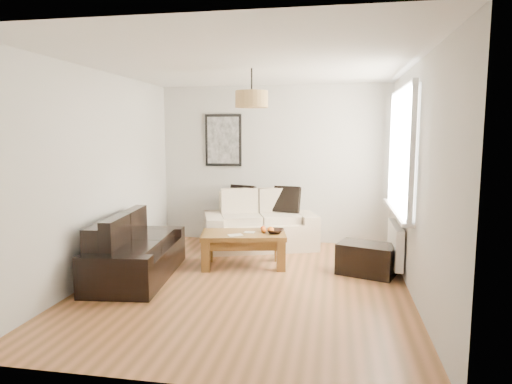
% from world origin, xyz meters
% --- Properties ---
extents(floor, '(4.50, 4.50, 0.00)m').
position_xyz_m(floor, '(0.00, 0.00, 0.00)').
color(floor, brown).
rests_on(floor, ground).
extents(ceiling, '(3.80, 4.50, 0.00)m').
position_xyz_m(ceiling, '(0.00, 0.00, 2.60)').
color(ceiling, white).
rests_on(ceiling, floor).
extents(wall_back, '(3.80, 0.04, 2.60)m').
position_xyz_m(wall_back, '(0.00, 2.25, 1.30)').
color(wall_back, silver).
rests_on(wall_back, floor).
extents(wall_front, '(3.80, 0.04, 2.60)m').
position_xyz_m(wall_front, '(0.00, -2.25, 1.30)').
color(wall_front, silver).
rests_on(wall_front, floor).
extents(wall_left, '(0.04, 4.50, 2.60)m').
position_xyz_m(wall_left, '(-1.90, 0.00, 1.30)').
color(wall_left, silver).
rests_on(wall_left, floor).
extents(wall_right, '(0.04, 4.50, 2.60)m').
position_xyz_m(wall_right, '(1.90, 0.00, 1.30)').
color(wall_right, silver).
rests_on(wall_right, floor).
extents(window_bay, '(0.14, 1.90, 1.60)m').
position_xyz_m(window_bay, '(1.86, 0.80, 1.60)').
color(window_bay, white).
rests_on(window_bay, wall_right).
extents(radiator, '(0.10, 0.90, 0.52)m').
position_xyz_m(radiator, '(1.82, 0.80, 0.38)').
color(radiator, white).
rests_on(radiator, wall_right).
extents(poster, '(0.62, 0.04, 0.87)m').
position_xyz_m(poster, '(-0.85, 2.22, 1.70)').
color(poster, black).
rests_on(poster, wall_back).
extents(pendant_shade, '(0.40, 0.40, 0.20)m').
position_xyz_m(pendant_shade, '(0.00, 0.30, 2.23)').
color(pendant_shade, tan).
rests_on(pendant_shade, ceiling).
extents(loveseat_cream, '(1.95, 1.46, 0.86)m').
position_xyz_m(loveseat_cream, '(-0.15, 1.78, 0.43)').
color(loveseat_cream, beige).
rests_on(loveseat_cream, floor).
extents(sofa_leather, '(1.01, 1.80, 0.74)m').
position_xyz_m(sofa_leather, '(-1.43, 0.01, 0.37)').
color(sofa_leather, black).
rests_on(sofa_leather, floor).
extents(coffee_table, '(1.24, 0.84, 0.47)m').
position_xyz_m(coffee_table, '(-0.20, 0.72, 0.23)').
color(coffee_table, brown).
rests_on(coffee_table, floor).
extents(ottoman, '(0.82, 0.66, 0.40)m').
position_xyz_m(ottoman, '(1.45, 0.64, 0.20)').
color(ottoman, black).
rests_on(ottoman, floor).
extents(cushion_left, '(0.45, 0.27, 0.43)m').
position_xyz_m(cushion_left, '(-0.48, 1.99, 0.75)').
color(cushion_left, black).
rests_on(cushion_left, loveseat_cream).
extents(cushion_right, '(0.44, 0.20, 0.42)m').
position_xyz_m(cushion_right, '(0.26, 1.99, 0.75)').
color(cushion_right, black).
rests_on(cushion_right, loveseat_cream).
extents(fruit_bowl, '(0.24, 0.24, 0.06)m').
position_xyz_m(fruit_bowl, '(0.24, 0.76, 0.50)').
color(fruit_bowl, black).
rests_on(fruit_bowl, coffee_table).
extents(orange_a, '(0.08, 0.08, 0.07)m').
position_xyz_m(orange_a, '(0.08, 0.75, 0.51)').
color(orange_a, orange).
rests_on(orange_a, fruit_bowl).
extents(orange_b, '(0.11, 0.11, 0.09)m').
position_xyz_m(orange_b, '(0.17, 0.78, 0.51)').
color(orange_b, '#DA6012').
rests_on(orange_b, fruit_bowl).
extents(orange_c, '(0.09, 0.09, 0.07)m').
position_xyz_m(orange_c, '(0.05, 0.85, 0.51)').
color(orange_c, '#DD4712').
rests_on(orange_c, fruit_bowl).
extents(papers, '(0.23, 0.20, 0.01)m').
position_xyz_m(papers, '(-0.27, 0.55, 0.47)').
color(papers, silver).
rests_on(papers, coffee_table).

